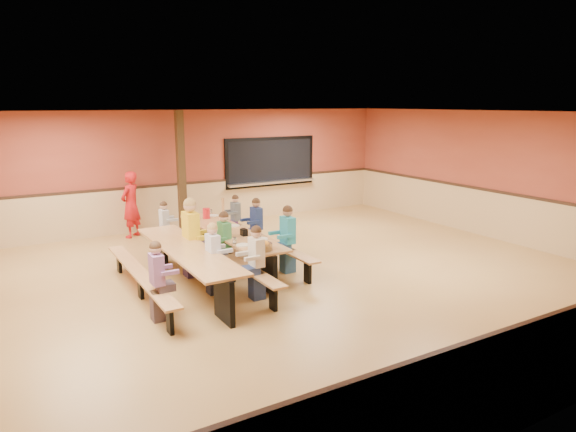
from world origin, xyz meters
TOP-DOWN VIEW (x-y plane):
  - ground at (0.00, 0.00)m, footprint 12.00×12.00m
  - room_envelope at (0.00, 0.00)m, footprint 12.04×10.04m
  - kitchen_pass_through at (2.60, 4.96)m, footprint 2.78×0.28m
  - structural_post at (-0.20, 4.40)m, footprint 0.18×0.18m
  - cafeteria_table_main at (-0.36, 1.22)m, footprint 1.91×3.70m
  - cafeteria_table_second at (-1.49, 0.44)m, footprint 1.91×3.70m
  - seated_child_white_left at (-1.18, 0.04)m, footprint 0.37×0.30m
  - seated_adult_yellow at (-1.18, 1.09)m, footprint 0.49×0.40m
  - seated_child_grey_left at (-1.18, 2.73)m, footprint 0.33×0.27m
  - seated_child_teal_right at (0.47, 0.38)m, footprint 0.40×0.33m
  - seated_child_navy_right at (0.47, 1.68)m, footprint 0.37×0.30m
  - seated_child_char_right at (0.47, 2.72)m, footprint 0.33×0.27m
  - seated_child_purple_sec at (-2.32, -0.58)m, footprint 0.36×0.30m
  - seated_child_green_sec at (-0.67, 0.75)m, footprint 0.37×0.31m
  - seated_child_tan_sec at (-0.67, -0.55)m, footprint 0.37×0.31m
  - standing_woman at (-1.43, 4.55)m, footprint 0.69×0.67m
  - punch_pitcher at (-0.34, 2.46)m, footprint 0.16×0.16m
  - chip_bowl at (-0.42, -0.32)m, footprint 0.32×0.32m
  - napkin_dispenser at (-0.28, 0.72)m, footprint 0.10×0.14m
  - condiment_mustard at (-0.37, 1.33)m, footprint 0.06×0.06m
  - condiment_ketchup at (-0.56, 1.26)m, footprint 0.06×0.06m
  - table_paddle at (-0.28, 1.68)m, footprint 0.16×0.16m
  - place_settings at (-0.36, 1.22)m, footprint 0.65×3.30m

SIDE VIEW (x-z plane):
  - ground at x=0.00m, z-range 0.00..0.00m
  - cafeteria_table_main at x=-0.36m, z-range 0.16..0.90m
  - cafeteria_table_second at x=-1.49m, z-range 0.16..0.90m
  - seated_child_char_right at x=0.47m, z-range 0.00..1.12m
  - seated_child_grey_left at x=-1.18m, z-range 0.00..1.13m
  - seated_child_purple_sec at x=-2.32m, z-range 0.00..1.20m
  - seated_child_white_left at x=-1.18m, z-range 0.00..1.21m
  - seated_child_navy_right at x=0.47m, z-range 0.00..1.21m
  - seated_child_green_sec at x=-0.67m, z-range 0.00..1.22m
  - seated_child_tan_sec at x=-0.67m, z-range 0.00..1.22m
  - seated_child_teal_right at x=0.47m, z-range 0.00..1.28m
  - room_envelope at x=0.00m, z-range -0.82..2.20m
  - seated_adult_yellow at x=-1.18m, z-range 0.00..1.45m
  - place_settings at x=-0.36m, z-range 0.74..0.85m
  - standing_woman at x=-1.43m, z-range 0.00..1.59m
  - napkin_dispenser at x=-0.28m, z-range 0.74..0.87m
  - chip_bowl at x=-0.42m, z-range 0.74..0.89m
  - condiment_mustard at x=-0.37m, z-range 0.74..0.91m
  - condiment_ketchup at x=-0.56m, z-range 0.74..0.91m
  - punch_pitcher at x=-0.34m, z-range 0.74..0.96m
  - table_paddle at x=-0.28m, z-range 0.60..1.16m
  - kitchen_pass_through at x=2.60m, z-range 0.80..2.18m
  - structural_post at x=-0.20m, z-range 0.00..3.00m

